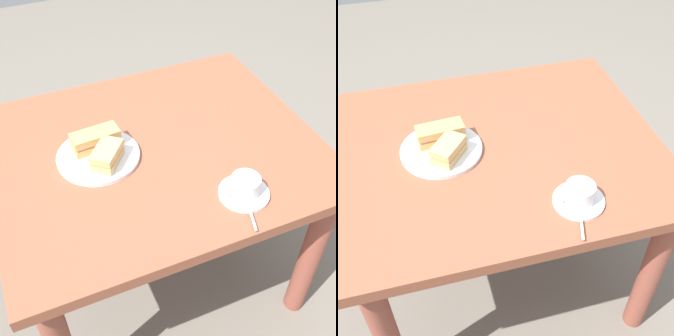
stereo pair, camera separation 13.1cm
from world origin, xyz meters
The scene contains 8 objects.
ground_plane centered at (0.00, 0.00, 0.00)m, with size 6.00×6.00×0.00m, color slate.
dining_table centered at (0.00, 0.00, 0.58)m, with size 1.05×0.88×0.70m.
sandwich_plate centered at (0.18, -0.02, 0.71)m, with size 0.26×0.26×0.01m, color white.
sandwich_front centered at (0.17, -0.06, 0.75)m, with size 0.15×0.08×0.06m.
sandwich_back centered at (0.16, 0.03, 0.75)m, with size 0.13×0.13×0.06m.
coffee_saucer centered at (-0.16, 0.30, 0.71)m, with size 0.15×0.15×0.01m, color white.
coffee_cup centered at (-0.16, 0.30, 0.74)m, with size 0.11×0.08×0.06m.
spoon centered at (-0.14, 0.37, 0.72)m, with size 0.04×0.10×0.01m.
Camera 1 is at (0.38, 1.02, 1.64)m, focal length 47.33 mm.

